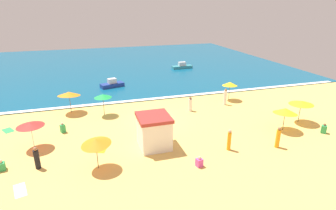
# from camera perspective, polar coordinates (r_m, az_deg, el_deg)

# --- Properties ---
(ground_plane) EXTENTS (60.00, 60.00, 0.00)m
(ground_plane) POSITION_cam_1_polar(r_m,az_deg,el_deg) (27.28, -2.86, -3.28)
(ground_plane) COLOR #EDBC60
(ocean_water) EXTENTS (60.00, 44.00, 0.10)m
(ocean_water) POSITION_cam_1_polar(r_m,az_deg,el_deg) (53.73, -10.35, 8.31)
(ocean_water) COLOR #0F567A
(ocean_water) RESTS_ON ground_plane
(wave_breaker_foam) EXTENTS (57.00, 0.70, 0.01)m
(wave_breaker_foam) POSITION_cam_1_polar(r_m,az_deg,el_deg) (32.97, -5.58, 1.09)
(wave_breaker_foam) COLOR white
(wave_breaker_foam) RESTS_ON ocean_water
(lifeguard_cabana) EXTENTS (2.54, 2.77, 2.68)m
(lifeguard_cabana) POSITION_cam_1_polar(r_m,az_deg,el_deg) (21.98, -2.94, -5.44)
(lifeguard_cabana) COLOR white
(lifeguard_cabana) RESTS_ON ground_plane
(beach_umbrella_0) EXTENTS (2.01, 2.02, 2.26)m
(beach_umbrella_0) POSITION_cam_1_polar(r_m,az_deg,el_deg) (33.36, 12.76, 4.32)
(beach_umbrella_0) COLOR #4C3823
(beach_umbrella_0) RESTS_ON ground_plane
(beach_umbrella_1) EXTENTS (3.18, 3.18, 2.22)m
(beach_umbrella_1) POSITION_cam_1_polar(r_m,az_deg,el_deg) (29.11, 26.02, 0.43)
(beach_umbrella_1) COLOR #4C3823
(beach_umbrella_1) RESTS_ON ground_plane
(beach_umbrella_2) EXTENTS (3.04, 3.04, 2.24)m
(beach_umbrella_2) POSITION_cam_1_polar(r_m,az_deg,el_deg) (26.73, 23.27, -1.12)
(beach_umbrella_2) COLOR #4C3823
(beach_umbrella_2) RESTS_ON ground_plane
(beach_umbrella_3) EXTENTS (1.79, 1.79, 2.29)m
(beach_umbrella_3) POSITION_cam_1_polar(r_m,az_deg,el_deg) (28.66, -13.42, 1.84)
(beach_umbrella_3) COLOR #4C3823
(beach_umbrella_3) RESTS_ON ground_plane
(beach_umbrella_4) EXTENTS (3.01, 3.03, 2.43)m
(beach_umbrella_4) POSITION_cam_1_polar(r_m,az_deg,el_deg) (30.38, -19.93, 2.22)
(beach_umbrella_4) COLOR #4C3823
(beach_umbrella_4) RESTS_ON ground_plane
(beach_umbrella_5) EXTENTS (2.88, 2.87, 2.39)m
(beach_umbrella_5) POSITION_cam_1_polar(r_m,az_deg,el_deg) (19.44, -14.81, -7.41)
(beach_umbrella_5) COLOR #4C3823
(beach_umbrella_5) RESTS_ON ground_plane
(beach_umbrella_6) EXTENTS (2.75, 2.75, 2.21)m
(beach_umbrella_6) POSITION_cam_1_polar(r_m,az_deg,el_deg) (24.03, -26.79, -3.64)
(beach_umbrella_6) COLOR silver
(beach_umbrella_6) RESTS_ON ground_plane
(beachgoer_0) EXTENTS (0.50, 0.50, 0.81)m
(beachgoer_0) POSITION_cam_1_polar(r_m,az_deg,el_deg) (19.99, 6.54, -11.73)
(beachgoer_0) COLOR #D84CA5
(beachgoer_0) RESTS_ON ground_plane
(beachgoer_2) EXTENTS (0.45, 0.45, 1.92)m
(beachgoer_2) POSITION_cam_1_polar(r_m,az_deg,el_deg) (31.93, 11.81, 1.63)
(beachgoer_2) COLOR white
(beachgoer_2) RESTS_ON ground_plane
(beachgoer_3) EXTENTS (0.63, 0.63, 0.92)m
(beachgoer_3) POSITION_cam_1_polar(r_m,az_deg,el_deg) (28.28, 29.71, -4.35)
(beachgoer_3) COLOR green
(beachgoer_3) RESTS_ON ground_plane
(beachgoer_4) EXTENTS (0.40, 0.40, 1.76)m
(beachgoer_4) POSITION_cam_1_polar(r_m,az_deg,el_deg) (22.19, 12.63, -7.11)
(beachgoer_4) COLOR orange
(beachgoer_4) RESTS_ON ground_plane
(beachgoer_5) EXTENTS (0.38, 0.38, 1.67)m
(beachgoer_5) POSITION_cam_1_polar(r_m,az_deg,el_deg) (21.47, -25.66, -10.01)
(beachgoer_5) COLOR black
(beachgoer_5) RESTS_ON ground_plane
(beachgoer_6) EXTENTS (0.48, 0.48, 1.77)m
(beachgoer_6) POSITION_cam_1_polar(r_m,az_deg,el_deg) (23.73, 21.92, -6.35)
(beachgoer_6) COLOR orange
(beachgoer_6) RESTS_ON ground_plane
(beachgoer_7) EXTENTS (0.55, 0.55, 0.83)m
(beachgoer_7) POSITION_cam_1_polar(r_m,az_deg,el_deg) (22.65, -31.41, -10.76)
(beachgoer_7) COLOR green
(beachgoer_7) RESTS_ON ground_plane
(beachgoer_8) EXTENTS (0.46, 0.46, 1.58)m
(beachgoer_8) POSITION_cam_1_polar(r_m,az_deg,el_deg) (29.56, 4.66, 0.11)
(beachgoer_8) COLOR white
(beachgoer_8) RESTS_ON ground_plane
(beachgoer_9) EXTENTS (0.52, 0.52, 0.96)m
(beachgoer_9) POSITION_cam_1_polar(r_m,az_deg,el_deg) (26.42, -21.07, -4.51)
(beachgoer_9) COLOR green
(beachgoer_9) RESTS_ON ground_plane
(beach_towel_0) EXTENTS (1.06, 1.68, 0.01)m
(beach_towel_0) POSITION_cam_1_polar(r_m,az_deg,el_deg) (20.07, -28.44, -15.35)
(beach_towel_0) COLOR white
(beach_towel_0) RESTS_ON ground_plane
(beach_towel_1) EXTENTS (1.32, 1.51, 0.01)m
(beach_towel_1) POSITION_cam_1_polar(r_m,az_deg,el_deg) (29.16, -30.36, -4.59)
(beach_towel_1) COLOR green
(beach_towel_1) RESTS_ON ground_plane
(beach_towel_2) EXTENTS (1.54, 1.27, 0.01)m
(beach_towel_2) POSITION_cam_1_polar(r_m,az_deg,el_deg) (22.70, -14.50, -9.08)
(beach_towel_2) COLOR orange
(beach_towel_2) RESTS_ON ground_plane
(small_boat_0) EXTENTS (3.68, 1.34, 1.14)m
(small_boat_0) POSITION_cam_1_polar(r_m,az_deg,el_deg) (49.34, 2.93, 8.06)
(small_boat_0) COLOR teal
(small_boat_0) RESTS_ON ocean_water
(small_boat_1) EXTENTS (3.37, 2.09, 1.19)m
(small_boat_1) POSITION_cam_1_polar(r_m,az_deg,el_deg) (38.70, -11.56, 4.28)
(small_boat_1) COLOR navy
(small_boat_1) RESTS_ON ocean_water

